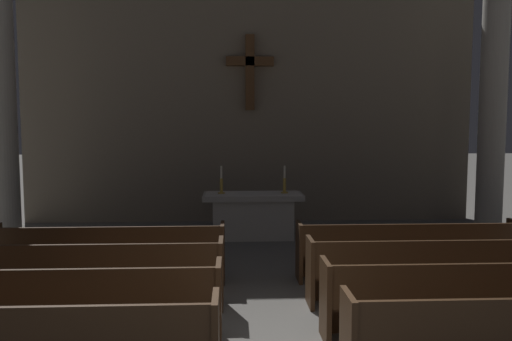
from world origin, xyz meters
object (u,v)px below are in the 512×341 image
pew_right_row_2 (477,298)px  pew_right_row_4 (409,250)px  pew_right_row_3 (437,271)px  pew_left_row_3 (89,275)px  column_left_second (2,101)px  candlestick_right (284,184)px  pew_left_row_2 (60,305)px  column_right_second (493,102)px  candlestick_left (221,185)px  pew_left_row_4 (109,254)px  altar (253,214)px

pew_right_row_2 → pew_right_row_4: (0.00, 2.30, 0.00)m
pew_right_row_4 → pew_right_row_3: bearing=-90.0°
pew_left_row_3 → pew_right_row_3: size_ratio=1.00×
pew_right_row_4 → column_left_second: 8.74m
candlestick_right → pew_left_row_3: bearing=-126.0°
pew_right_row_3 → candlestick_right: size_ratio=5.97×
pew_left_row_2 → pew_right_row_4: 5.34m
pew_right_row_4 → column_right_second: bearing=46.6°
pew_right_row_2 → candlestick_right: candlestick_right is taller
pew_left_row_2 → pew_right_row_3: bearing=13.4°
pew_right_row_2 → candlestick_left: 6.30m
pew_right_row_2 → pew_right_row_3: 1.15m
pew_right_row_4 → column_right_second: (2.94, 3.11, 2.55)m
pew_right_row_3 → column_right_second: bearing=55.4°
pew_left_row_2 → pew_left_row_4: (0.00, 2.30, 0.00)m
column_right_second → pew_left_row_2: bearing=-145.1°
column_left_second → column_right_second: bearing=0.0°
pew_left_row_2 → candlestick_left: bearing=72.5°
column_left_second → candlestick_left: bearing=0.3°
candlestick_left → altar: bearing=-0.0°
pew_right_row_2 → column_left_second: 9.80m
column_right_second → column_left_second: bearing=180.0°
pew_left_row_2 → pew_left_row_3: size_ratio=1.00×
pew_left_row_4 → pew_right_row_3: same height
column_left_second → column_right_second: size_ratio=1.00×
column_right_second → pew_left_row_3: bearing=-151.2°
pew_left_row_2 → candlestick_right: 6.30m
altar → pew_right_row_4: bearing=-52.5°
pew_right_row_4 → candlestick_right: 3.65m
column_right_second → altar: bearing=179.7°
pew_left_row_3 → column_left_second: (-2.94, 4.26, 2.55)m
pew_right_row_2 → pew_right_row_4: bearing=90.0°
pew_right_row_2 → candlestick_left: bearing=119.8°
candlestick_left → pew_left_row_3: bearing=-111.7°
pew_left_row_4 → candlestick_left: 3.65m
pew_right_row_2 → pew_left_row_2: bearing=180.0°
column_right_second → candlestick_right: column_right_second is taller
altar → candlestick_left: 0.97m
pew_left_row_4 → altar: size_ratio=1.66×
pew_left_row_4 → pew_right_row_2: 5.34m
pew_right_row_2 → altar: 5.94m
altar → candlestick_right: size_ratio=3.61×
column_right_second → candlestick_left: column_right_second is taller
pew_left_row_2 → pew_left_row_3: (0.00, 1.15, 0.00)m
pew_left_row_4 → pew_right_row_4: (4.82, 0.00, 0.00)m
pew_right_row_2 → pew_left_row_3: bearing=166.6°
pew_right_row_4 → pew_right_row_2: bearing=-90.0°
pew_right_row_4 → candlestick_left: 4.48m
pew_left_row_3 → pew_right_row_3: (4.82, 0.00, 0.00)m
pew_left_row_4 → column_left_second: (-2.94, 3.11, 2.55)m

